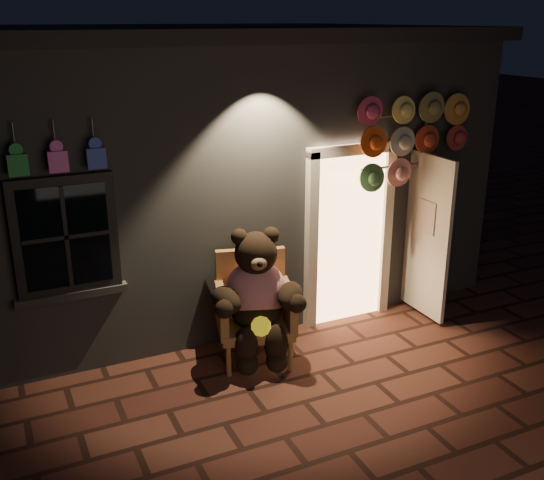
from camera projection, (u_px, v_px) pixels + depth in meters
ground at (304, 402)px, 6.23m from camera, size 60.00×60.00×0.00m
shop_building at (176, 153)px, 9.07m from camera, size 7.30×5.95×3.51m
wicker_armchair at (254, 307)px, 6.93m from camera, size 0.95×0.90×1.17m
teddy_bear at (257, 296)px, 6.73m from camera, size 1.03×0.92×1.46m
hat_rack at (411, 138)px, 7.40m from camera, size 1.54×0.22×2.72m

